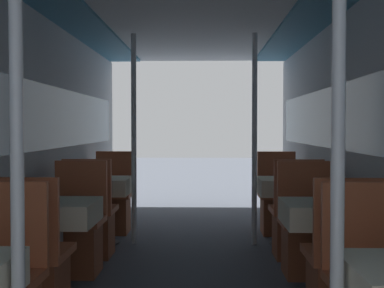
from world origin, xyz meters
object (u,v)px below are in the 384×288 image
at_px(support_pole_left_2, 134,139).
at_px(chair_right_near_1, 344,281).
at_px(dining_table_right_2, 286,189).
at_px(support_pole_right_0, 338,160).
at_px(chair_right_near_2, 295,227).
at_px(chair_left_near_2, 91,226).
at_px(support_pole_right_2, 254,139).
at_px(dining_table_right_1, 323,218).
at_px(chair_left_near_1, 31,279).
at_px(chair_right_far_1, 307,240).
at_px(support_pole_left_0, 17,160).
at_px(chair_right_far_2, 278,208).
at_px(dining_table_left_2, 103,189).
at_px(chair_left_far_2, 112,208).
at_px(chair_left_far_1, 76,239).
at_px(dining_table_left_1, 57,217).

distance_m(support_pole_left_2, chair_right_near_1, 2.99).
height_order(chair_right_near_1, dining_table_right_2, chair_right_near_1).
xyz_separation_m(support_pole_right_0, chair_right_near_2, (0.34, 2.96, -0.83)).
xyz_separation_m(chair_left_near_2, dining_table_right_2, (1.96, 0.59, 0.29)).
bearing_deg(chair_right_near_2, support_pole_right_0, -96.49).
bearing_deg(chair_right_near_2, support_pole_right_2, 119.64).
relative_size(support_pole_left_2, dining_table_right_2, 3.18).
xyz_separation_m(support_pole_right_0, dining_table_right_1, (0.34, 1.78, -0.53)).
relative_size(chair_left_near_1, support_pole_right_0, 0.43).
xyz_separation_m(support_pole_left_2, dining_table_right_2, (1.62, 0.00, -0.53)).
height_order(support_pole_left_2, chair_right_far_1, support_pole_left_2).
bearing_deg(dining_table_right_2, support_pole_left_2, 180.00).
distance_m(support_pole_left_0, chair_right_far_2, 4.52).
height_order(support_pole_left_2, support_pole_right_0, same).
bearing_deg(chair_left_near_2, dining_table_right_1, -31.15).
bearing_deg(dining_table_left_2, support_pole_right_2, 0.00).
distance_m(chair_left_near_1, chair_left_far_2, 2.96).
relative_size(support_pole_left_0, chair_right_far_2, 2.35).
relative_size(dining_table_right_2, chair_right_far_2, 0.74).
distance_m(chair_left_near_2, dining_table_right_2, 2.07).
xyz_separation_m(chair_left_near_2, support_pole_right_2, (1.62, 0.59, 0.83)).
distance_m(chair_left_far_1, dining_table_right_2, 2.31).
bearing_deg(dining_table_left_1, dining_table_right_1, 0.00).
relative_size(support_pole_left_0, support_pole_right_2, 1.00).
bearing_deg(chair_left_near_1, support_pole_right_2, 55.58).
height_order(chair_left_far_1, chair_left_far_2, same).
height_order(chair_left_near_1, chair_left_near_2, same).
height_order(chair_left_near_2, support_pole_right_0, support_pole_right_0).
height_order(support_pole_left_2, chair_right_near_2, support_pole_left_2).
height_order(support_pole_left_0, support_pole_right_0, same).
relative_size(chair_left_far_2, dining_table_right_1, 1.35).
height_order(dining_table_left_2, support_pole_right_2, support_pole_right_2).
bearing_deg(dining_table_left_1, support_pole_left_0, -79.27).
bearing_deg(chair_right_near_1, dining_table_right_1, 90.00).
bearing_deg(chair_left_near_1, chair_left_far_2, 90.00).
height_order(support_pole_right_0, dining_table_right_2, support_pole_right_0).
distance_m(support_pole_left_0, chair_right_near_2, 3.47).
distance_m(support_pole_right_0, dining_table_right_2, 3.61).
bearing_deg(support_pole_right_0, chair_right_near_1, 74.13).
height_order(dining_table_right_1, chair_right_near_1, chair_right_near_1).
bearing_deg(dining_table_right_1, support_pole_right_2, 100.73).
height_order(dining_table_right_1, dining_table_right_2, same).
relative_size(dining_table_left_1, chair_right_near_1, 0.74).
xyz_separation_m(chair_left_far_1, support_pole_left_2, (0.34, 1.18, 0.83)).
bearing_deg(chair_right_near_2, dining_table_right_1, -90.00).
relative_size(dining_table_left_1, dining_table_left_2, 1.00).
distance_m(chair_left_far_2, chair_right_near_2, 2.29).
relative_size(chair_left_near_2, support_pole_left_2, 0.43).
bearing_deg(chair_right_far_1, support_pole_left_2, -36.12).
bearing_deg(dining_table_left_1, dining_table_left_2, 90.00).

